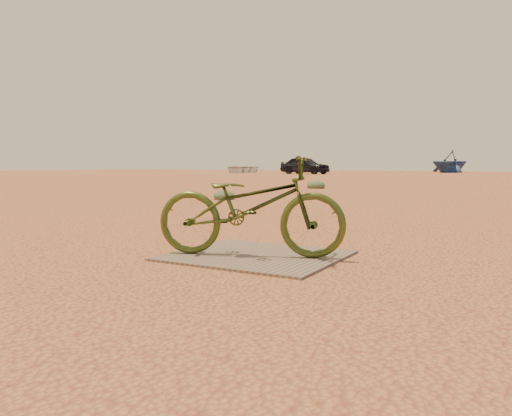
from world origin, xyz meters
The scene contains 8 objects.
ground centered at (0.00, 0.00, 0.00)m, with size 120.00×120.00×0.00m, color #C07A46.
plywood_board centered at (0.12, -0.18, 0.01)m, with size 1.51×1.30×0.02m, color #806953.
bicycle centered at (0.10, -0.25, 0.47)m, with size 0.60×1.71×0.90m, color #404D1B.
car centered at (-15.50, 35.94, 0.75)m, with size 1.78×4.43×1.51m, color black.
boat_near_left centered at (-24.25, 39.51, 0.49)m, with size 3.41×4.78×0.99m, color silver.
boat_far_left centered at (-5.51, 48.95, 1.13)m, with size 3.72×4.31×2.27m, color navy.
kale_a centered at (-4.28, 5.97, 0.00)m, with size 0.52×0.52×0.29m, color #587049.
kale_c centered at (-4.51, 12.23, 0.00)m, with size 0.66×0.66×0.36m, color #587049.
Camera 1 is at (2.35, -4.11, 0.85)m, focal length 35.00 mm.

